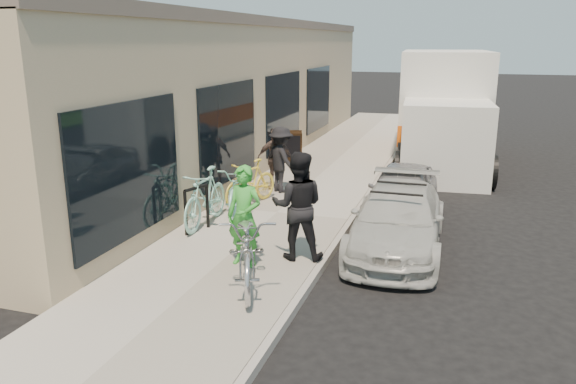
# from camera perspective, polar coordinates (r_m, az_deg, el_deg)

# --- Properties ---
(ground) EXTENTS (120.00, 120.00, 0.00)m
(ground) POSITION_cam_1_polar(r_m,az_deg,el_deg) (8.56, 5.21, -9.92)
(ground) COLOR black
(ground) RESTS_ON ground
(sidewalk) EXTENTS (3.00, 34.00, 0.15)m
(sidewalk) POSITION_cam_1_polar(r_m,az_deg,el_deg) (11.73, -1.13, -2.42)
(sidewalk) COLOR #A09B90
(sidewalk) RESTS_ON ground
(curb) EXTENTS (0.12, 34.00, 0.13)m
(curb) POSITION_cam_1_polar(r_m,az_deg,el_deg) (11.35, 6.31, -3.17)
(curb) COLOR gray
(curb) RESTS_ON ground
(storefront) EXTENTS (3.60, 20.00, 4.22)m
(storefront) POSITION_cam_1_polar(r_m,az_deg,el_deg) (17.08, -6.17, 10.06)
(storefront) COLOR tan
(storefront) RESTS_ON ground
(bike_rack) EXTENTS (0.24, 0.59, 0.87)m
(bike_rack) POSITION_cam_1_polar(r_m,az_deg,el_deg) (10.55, -9.27, -1.25)
(bike_rack) COLOR black
(bike_rack) RESTS_ON sidewalk
(sandwich_board) EXTENTS (0.70, 0.70, 0.91)m
(sandwich_board) POSITION_cam_1_polar(r_m,az_deg,el_deg) (16.39, 0.45, 4.61)
(sandwich_board) COLOR black
(sandwich_board) RESTS_ON sidewalk
(sedan_white) EXTENTS (1.68, 3.88, 1.15)m
(sedan_white) POSITION_cam_1_polar(r_m,az_deg,el_deg) (10.11, 11.09, -2.76)
(sedan_white) COLOR #B8B9B4
(sedan_white) RESTS_ON ground
(sedan_silver) EXTENTS (1.39, 3.28, 1.11)m
(sedan_silver) POSITION_cam_1_polar(r_m,az_deg,el_deg) (12.03, 11.53, 0.10)
(sedan_silver) COLOR #A09FA5
(sedan_silver) RESTS_ON ground
(moving_truck) EXTENTS (3.04, 6.90, 3.30)m
(moving_truck) POSITION_cam_1_polar(r_m,az_deg,el_deg) (17.79, 15.47, 7.68)
(moving_truck) COLOR silver
(moving_truck) RESTS_ON ground
(tandem_bike) EXTENTS (1.51, 2.29, 1.14)m
(tandem_bike) POSITION_cam_1_polar(r_m,az_deg,el_deg) (8.19, -4.08, -5.61)
(tandem_bike) COLOR #B8B8BA
(tandem_bike) RESTS_ON sidewalk
(woman_rider) EXTENTS (0.64, 0.47, 1.61)m
(woman_rider) POSITION_cam_1_polar(r_m,az_deg,el_deg) (8.82, -4.46, -2.46)
(woman_rider) COLOR green
(woman_rider) RESTS_ON sidewalk
(man_standing) EXTENTS (0.99, 0.84, 1.78)m
(man_standing) POSITION_cam_1_polar(r_m,az_deg,el_deg) (9.04, 1.00, -1.41)
(man_standing) COLOR black
(man_standing) RESTS_ON sidewalk
(cruiser_bike_a) EXTENTS (0.54, 1.84, 1.10)m
(cruiser_bike_a) POSITION_cam_1_polar(r_m,az_deg,el_deg) (10.89, -8.39, -0.55)
(cruiser_bike_a) COLOR #91D8C6
(cruiser_bike_a) RESTS_ON sidewalk
(cruiser_bike_b) EXTENTS (1.05, 1.97, 0.98)m
(cruiser_bike_b) POSITION_cam_1_polar(r_m,az_deg,el_deg) (11.71, -5.02, 0.38)
(cruiser_bike_b) COLOR #91D8C6
(cruiser_bike_b) RESTS_ON sidewalk
(cruiser_bike_c) EXTENTS (0.97, 1.67, 0.97)m
(cruiser_bike_c) POSITION_cam_1_polar(r_m,az_deg,el_deg) (12.19, -3.82, 0.96)
(cruiser_bike_c) COLOR yellow
(cruiser_bike_c) RESTS_ON sidewalk
(bystander_a) EXTENTS (1.15, 1.05, 1.55)m
(bystander_a) POSITION_cam_1_polar(r_m,az_deg,el_deg) (13.12, -0.71, 3.31)
(bystander_a) COLOR black
(bystander_a) RESTS_ON sidewalk
(bystander_b) EXTENTS (0.90, 0.47, 1.46)m
(bystander_b) POSITION_cam_1_polar(r_m,az_deg,el_deg) (13.41, -1.34, 3.39)
(bystander_b) COLOR brown
(bystander_b) RESTS_ON sidewalk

